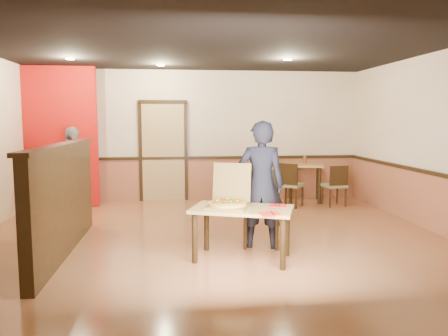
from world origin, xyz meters
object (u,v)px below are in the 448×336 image
Objects in this scene: condiment at (305,160)px; pizza_box at (228,202)px; side_chair_left at (290,183)px; side_table at (305,172)px; side_chair_right at (336,184)px; main_table at (242,216)px; diner_chair at (262,204)px; diner at (261,185)px; passerby at (72,169)px.

pizza_box is at bearing -119.29° from condiment.
side_table is (0.49, 0.60, 0.13)m from side_chair_left.
condiment is (-0.44, 0.71, 0.43)m from side_chair_right.
condiment reaches higher than side_table.
side_table is 4.24m from pizza_box.
side_chair_left reaches higher than side_table.
side_chair_right reaches higher than main_table.
diner_chair is at bearing 65.33° from pizza_box.
main_table is 3.46m from side_chair_left.
diner_chair reaches higher than side_table.
main_table is 1.57× the size of side_chair_left.
diner is 4.19m from passerby.
pizza_box is at bearing 52.95° from diner.
side_chair_right is 0.78m from side_table.
diner reaches higher than passerby.
main_table is 1.96× the size of pizza_box.
side_chair_right is 3.37m from diner.
condiment reaches higher than side_chair_right.
passerby is at bearing 149.75° from main_table.
side_chair_left is at bearing 80.86° from pizza_box.
side_chair_left is 1.25× the size of pizza_box.
diner_chair reaches higher than main_table.
condiment is at bearing -66.46° from side_chair_right.
pizza_box reaches higher than side_table.
main_table is 3.94m from side_chair_right.
side_table is at bearing -102.38° from condiment.
diner_chair is 1.14× the size of side_table.
diner_chair is at bearing -94.06° from diner.
passerby reaches higher than condiment.
condiment is at bearing -89.28° from side_chair_left.
pizza_box reaches higher than diner_chair.
passerby is 9.66× the size of condiment.
passerby is (-4.72, -0.46, 0.19)m from side_table.
diner is at bearing 43.94° from side_chair_right.
passerby is (-2.79, 3.29, 0.25)m from main_table.
side_chair_right reaches higher than side_table.
side_chair_left is (1.44, 3.14, -0.07)m from main_table.
pizza_box is 4.27× the size of condiment.
side_chair_right is (0.95, -0.01, -0.03)m from side_chair_left.
pizza_box is (-2.56, -3.07, 0.27)m from side_chair_right.
diner_chair is 0.82m from pizza_box.
side_chair_right is at bearing -77.29° from passerby.
pizza_box is (2.62, -3.23, -0.08)m from passerby.
pizza_box reaches higher than side_chair_left.
diner is at bearing -117.31° from passerby.
passerby reaches higher than side_chair_right.
side_chair_right is 0.52× the size of passerby.
main_table is 0.87× the size of passerby.
side_table is at bearing -61.26° from side_chair_right.
pizza_box is (-1.61, -3.08, 0.24)m from side_chair_left.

